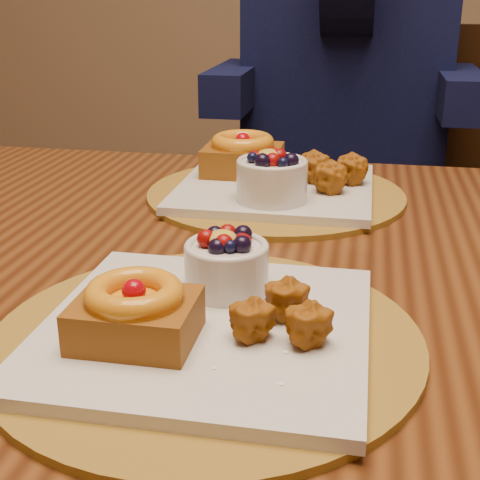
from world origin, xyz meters
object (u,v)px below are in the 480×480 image
place_setting_far (273,179)px  place_setting_near (205,318)px  diner (349,20)px  chair_far (382,207)px  dining_table (249,309)px

place_setting_far → place_setting_near: bearing=-89.8°
diner → place_setting_near: bearing=-81.1°
place_setting_near → chair_far: chair_far is taller
place_setting_near → place_setting_far: place_setting_far is taller
place_setting_near → chair_far: bearing=80.7°
place_setting_near → dining_table: bearing=89.5°
place_setting_far → chair_far: size_ratio=0.39×
chair_far → diner: diner is taller
chair_far → diner: 0.46m
dining_table → diner: size_ratio=1.75×
dining_table → place_setting_near: 0.24m
place_setting_far → chair_far: bearing=74.9°
place_setting_far → diner: 0.68m
place_setting_near → diner: bearing=86.0°
place_setting_near → chair_far: (0.18, 1.10, -0.24)m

